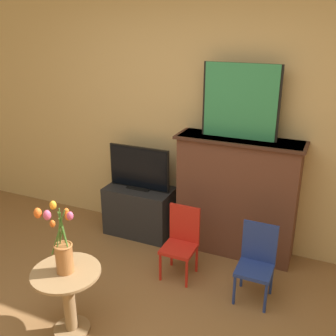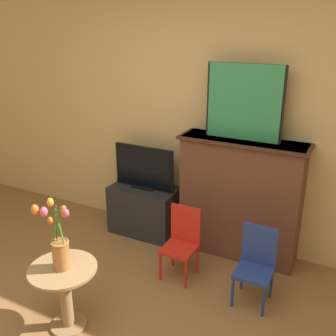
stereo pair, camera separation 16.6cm
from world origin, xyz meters
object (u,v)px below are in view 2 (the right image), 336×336
painting (244,102)px  vase_tulips (59,245)px  tv_monitor (144,168)px  chair_red (182,240)px  chair_blue (256,262)px

painting → vase_tulips: 1.93m
vase_tulips → tv_monitor: bearing=97.5°
chair_red → chair_blue: 0.68m
painting → vase_tulips: painting is taller
tv_monitor → vase_tulips: size_ratio=1.28×
tv_monitor → vase_tulips: 1.52m
chair_blue → vase_tulips: vase_tulips is taller
tv_monitor → chair_red: size_ratio=1.04×
chair_blue → vase_tulips: size_ratio=1.23×
chair_blue → painting: bearing=121.1°
painting → chair_blue: 1.35m
chair_blue → vase_tulips: 1.55m
chair_red → vase_tulips: size_ratio=1.23×
vase_tulips → chair_blue: bearing=39.5°
chair_red → vase_tulips: 1.17m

